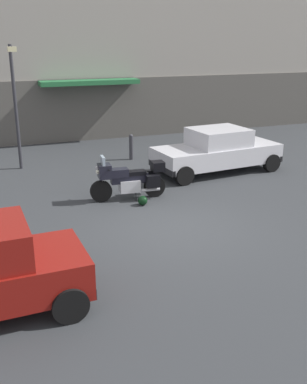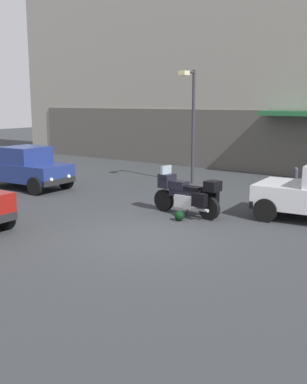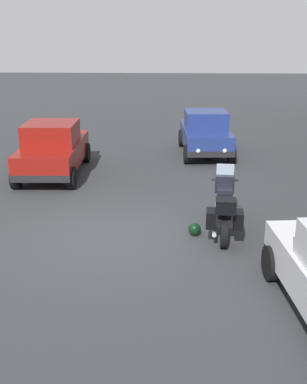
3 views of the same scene
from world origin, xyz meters
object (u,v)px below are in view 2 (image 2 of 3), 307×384
Objects in this scene: motorcycle at (187,194)px; helmet at (179,216)px; streetlamp_curbside at (191,115)px; bollard_curbside at (295,181)px; car_compact_side at (26,168)px.

motorcycle is 8.08× the size of helmet.
streetlamp_curbside is (-2.84, 5.12, 2.55)m from helmet.
motorcycle is 2.24× the size of bollard_curbside.
car_compact_side reaches higher than helmet.
car_compact_side is 6.52m from streetlamp_curbside.
motorcycle is at bearing 105.23° from helmet.
streetlamp_curbside reaches higher than helmet.
car_compact_side is at bearing 4.91° from motorcycle.
helmet is 0.28× the size of bollard_curbside.
car_compact_side is 9.64m from bollard_curbside.
motorcycle is 7.03m from car_compact_side.
car_compact_side is (-7.20, 0.66, 0.63)m from helmet.
streetlamp_curbside is 4.72m from bollard_curbside.
car_compact_side is at bearing 174.74° from helmet.
bollard_curbside is (4.20, -0.04, -2.15)m from streetlamp_curbside.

